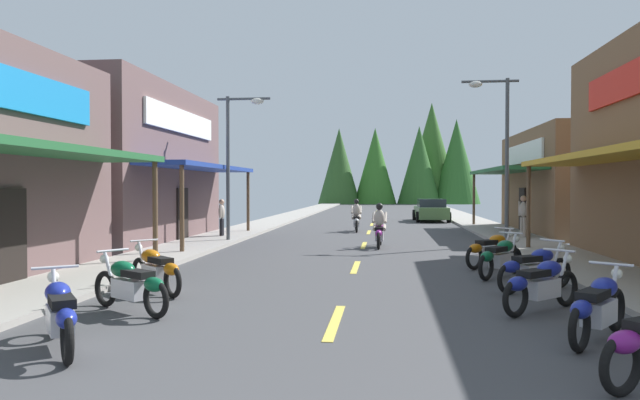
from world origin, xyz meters
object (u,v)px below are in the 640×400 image
object	(u,v)px
motorcycle_parked_left_0	(60,313)
rider_cruising_trailing	(356,218)
streetlamp_right	(499,137)
motorcycle_parked_right_3	(535,268)
motorcycle_parked_right_1	(598,306)
parked_car_curbside	(431,210)
pedestrian_browsing	(523,214)
motorcycle_parked_right_4	(501,257)
streetlamp_left	(236,146)
motorcycle_parked_left_2	(156,269)
motorcycle_parked_right_2	(541,283)
pedestrian_strolling	(222,216)
motorcycle_parked_left_1	(130,284)
rider_cruising_lead	(379,229)
motorcycle_parked_right_5	(492,249)

from	to	relation	value
motorcycle_parked_left_0	rider_cruising_trailing	bearing A→B (deg)	-44.57
streetlamp_right	motorcycle_parked_right_3	size ratio (longest dim) A/B	3.41
motorcycle_parked_right_1	motorcycle_parked_right_3	size ratio (longest dim) A/B	0.99
parked_car_curbside	pedestrian_browsing	bearing A→B (deg)	-168.76
motorcycle_parked_left_0	motorcycle_parked_right_3	bearing A→B (deg)	-91.60
motorcycle_parked_right_4	rider_cruising_trailing	xyz separation A→B (m)	(-4.09, 13.63, 0.17)
parked_car_curbside	streetlamp_left	bearing A→B (deg)	149.19
motorcycle_parked_left_2	rider_cruising_trailing	xyz separation A→B (m)	(3.18, 16.50, 0.17)
motorcycle_parked_right_2	pedestrian_browsing	bearing A→B (deg)	35.41
pedestrian_browsing	pedestrian_strolling	xyz separation A→B (m)	(-12.32, -1.12, -0.11)
streetlamp_right	motorcycle_parked_left_1	size ratio (longest dim) A/B	3.29
motorcycle_parked_right_1	motorcycle_parked_right_3	world-z (taller)	same
motorcycle_parked_right_2	rider_cruising_lead	distance (m)	10.65
motorcycle_parked_left_1	motorcycle_parked_left_2	distance (m)	1.82
motorcycle_parked_left_0	rider_cruising_lead	size ratio (longest dim) A/B	0.83
streetlamp_left	parked_car_curbside	bearing A→B (deg)	60.64
motorcycle_parked_right_1	parked_car_curbside	xyz separation A→B (m)	(-0.09, 28.31, 0.20)
motorcycle_parked_right_5	pedestrian_strolling	xyz separation A→B (m)	(-9.53, 7.57, 0.45)
streetlamp_right	streetlamp_left	bearing A→B (deg)	-178.25
rider_cruising_trailing	streetlamp_left	bearing A→B (deg)	140.97
motorcycle_parked_right_2	motorcycle_parked_right_3	xyz separation A→B (m)	(0.38, 1.99, 0.00)
motorcycle_parked_right_3	motorcycle_parked_right_4	distance (m)	1.85
motorcycle_parked_right_3	parked_car_curbside	size ratio (longest dim) A/B	0.41
motorcycle_parked_right_5	motorcycle_parked_left_2	xyz separation A→B (m)	(-7.37, -4.53, 0.00)
streetlamp_left	motorcycle_parked_left_0	xyz separation A→B (m)	(1.47, -14.46, -3.20)
rider_cruising_lead	motorcycle_parked_right_2	bearing A→B (deg)	-162.80
motorcycle_parked_right_1	motorcycle_parked_right_2	world-z (taller)	same
motorcycle_parked_right_1	motorcycle_parked_left_1	xyz separation A→B (m)	(-7.19, 1.02, 0.00)
motorcycle_parked_left_2	rider_cruising_lead	world-z (taller)	rider_cruising_lead
motorcycle_parked_right_3	pedestrian_browsing	size ratio (longest dim) A/B	1.00
motorcycle_parked_right_4	pedestrian_browsing	bearing A→B (deg)	21.38
motorcycle_parked_right_4	motorcycle_parked_right_3	bearing A→B (deg)	-133.17
streetlamp_left	motorcycle_parked_left_2	xyz separation A→B (m)	(1.09, -10.41, -3.20)
streetlamp_left	motorcycle_parked_right_5	world-z (taller)	streetlamp_left
motorcycle_parked_left_2	parked_car_curbside	xyz separation A→B (m)	(7.40, 25.49, 0.20)
pedestrian_browsing	motorcycle_parked_left_2	bearing A→B (deg)	27.08
motorcycle_parked_left_0	rider_cruising_lead	bearing A→B (deg)	-53.40
motorcycle_parked_right_4	pedestrian_browsing	size ratio (longest dim) A/B	0.99
motorcycle_parked_right_5	pedestrian_strolling	bearing A→B (deg)	98.54
streetlamp_left	rider_cruising_lead	distance (m)	6.33
motorcycle_parked_right_1	motorcycle_parked_left_2	world-z (taller)	same
streetlamp_right	pedestrian_strolling	size ratio (longest dim) A/B	3.74
motorcycle_parked_left_1	rider_cruising_lead	world-z (taller)	rider_cruising_lead
motorcycle_parked_right_1	parked_car_curbside	bearing A→B (deg)	36.83
streetlamp_right	motorcycle_parked_left_1	distance (m)	15.46
pedestrian_strolling	rider_cruising_trailing	bearing A→B (deg)	-142.31
streetlamp_left	streetlamp_right	size ratio (longest dim) A/B	0.91
motorcycle_parked_left_0	rider_cruising_trailing	size ratio (longest dim) A/B	0.83
motorcycle_parked_left_1	rider_cruising_trailing	bearing A→B (deg)	-66.34
motorcycle_parked_left_0	motorcycle_parked_right_4	bearing A→B (deg)	-81.72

